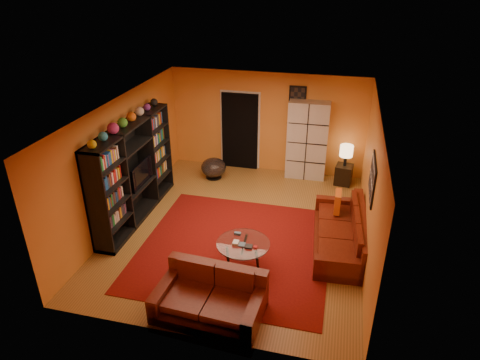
% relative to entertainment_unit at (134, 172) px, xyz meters
% --- Properties ---
extents(floor, '(6.00, 6.00, 0.00)m').
position_rel_entertainment_unit_xyz_m(floor, '(2.27, 0.00, -1.05)').
color(floor, brown).
rests_on(floor, ground).
extents(ceiling, '(6.00, 6.00, 0.00)m').
position_rel_entertainment_unit_xyz_m(ceiling, '(2.27, 0.00, 1.55)').
color(ceiling, white).
rests_on(ceiling, wall_back).
extents(wall_back, '(6.00, 0.00, 6.00)m').
position_rel_entertainment_unit_xyz_m(wall_back, '(2.27, 3.00, 0.25)').
color(wall_back, orange).
rests_on(wall_back, floor).
extents(wall_front, '(6.00, 0.00, 6.00)m').
position_rel_entertainment_unit_xyz_m(wall_front, '(2.27, -3.00, 0.25)').
color(wall_front, orange).
rests_on(wall_front, floor).
extents(wall_left, '(0.00, 6.00, 6.00)m').
position_rel_entertainment_unit_xyz_m(wall_left, '(-0.23, 0.00, 0.25)').
color(wall_left, orange).
rests_on(wall_left, floor).
extents(wall_right, '(0.00, 6.00, 6.00)m').
position_rel_entertainment_unit_xyz_m(wall_right, '(4.78, 0.00, 0.25)').
color(wall_right, orange).
rests_on(wall_right, floor).
extents(rug, '(3.60, 3.60, 0.01)m').
position_rel_entertainment_unit_xyz_m(rug, '(2.38, -0.70, -1.04)').
color(rug, '#5D0C0A').
rests_on(rug, floor).
extents(doorway, '(0.95, 0.10, 2.04)m').
position_rel_entertainment_unit_xyz_m(doorway, '(1.57, 2.96, -0.03)').
color(doorway, black).
rests_on(doorway, floor).
extents(wall_art_right, '(0.03, 1.00, 0.70)m').
position_rel_entertainment_unit_xyz_m(wall_art_right, '(4.75, -0.30, 0.55)').
color(wall_art_right, black).
rests_on(wall_art_right, wall_right).
extents(wall_art_back, '(0.42, 0.03, 0.52)m').
position_rel_entertainment_unit_xyz_m(wall_art_back, '(3.02, 2.98, 1.00)').
color(wall_art_back, black).
rests_on(wall_art_back, wall_back).
extents(entertainment_unit, '(0.45, 3.00, 2.10)m').
position_rel_entertainment_unit_xyz_m(entertainment_unit, '(0.00, 0.00, 0.00)').
color(entertainment_unit, black).
rests_on(entertainment_unit, floor).
extents(tv, '(0.88, 0.12, 0.51)m').
position_rel_entertainment_unit_xyz_m(tv, '(0.05, 0.09, -0.08)').
color(tv, black).
rests_on(tv, entertainment_unit).
extents(sofa, '(1.11, 2.39, 0.85)m').
position_rel_entertainment_unit_xyz_m(sofa, '(4.42, -0.12, -0.77)').
color(sofa, '#4F130A').
rests_on(sofa, rug).
extents(loveseat, '(1.72, 1.10, 0.85)m').
position_rel_entertainment_unit_xyz_m(loveseat, '(2.42, -2.41, -0.77)').
color(loveseat, '#4F130A').
rests_on(loveseat, rug).
extents(throw_pillow, '(0.12, 0.42, 0.42)m').
position_rel_entertainment_unit_xyz_m(throw_pillow, '(4.22, 0.49, -0.42)').
color(throw_pillow, '#DD5D18').
rests_on(throw_pillow, sofa).
extents(coffee_table, '(0.97, 0.97, 0.48)m').
position_rel_entertainment_unit_xyz_m(coffee_table, '(2.65, -1.19, -0.61)').
color(coffee_table, silver).
rests_on(coffee_table, floor).
extents(storage_cabinet, '(1.01, 0.46, 1.99)m').
position_rel_entertainment_unit_xyz_m(storage_cabinet, '(3.35, 2.80, -0.05)').
color(storage_cabinet, beige).
rests_on(storage_cabinet, floor).
extents(bowl_chair, '(0.64, 0.64, 0.53)m').
position_rel_entertainment_unit_xyz_m(bowl_chair, '(1.08, 2.15, -0.77)').
color(bowl_chair, black).
rests_on(bowl_chair, floor).
extents(side_table, '(0.45, 0.45, 0.50)m').
position_rel_entertainment_unit_xyz_m(side_table, '(4.33, 2.60, -0.80)').
color(side_table, black).
rests_on(side_table, floor).
extents(table_lamp, '(0.32, 0.32, 0.53)m').
position_rel_entertainment_unit_xyz_m(table_lamp, '(4.33, 2.60, -0.17)').
color(table_lamp, black).
rests_on(table_lamp, side_table).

